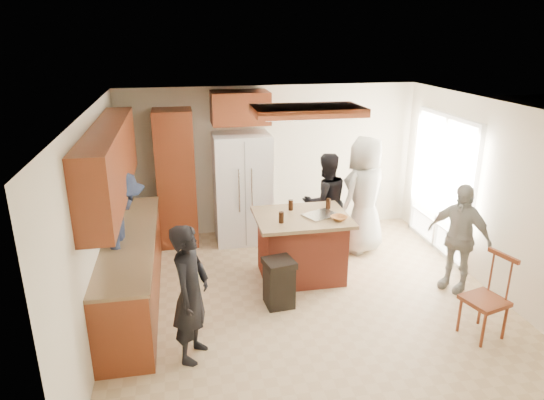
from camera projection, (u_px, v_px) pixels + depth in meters
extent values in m
plane|color=tan|center=(307.00, 300.00, 6.34)|extent=(5.00, 5.00, 0.00)
plane|color=white|center=(312.00, 108.00, 5.51)|extent=(5.00, 5.00, 0.00)
plane|color=beige|center=(271.00, 160.00, 8.24)|extent=(5.00, 0.00, 5.00)
plane|color=beige|center=(397.00, 326.00, 3.61)|extent=(5.00, 0.00, 5.00)
plane|color=beige|center=(96.00, 225.00, 5.47)|extent=(0.00, 5.00, 5.00)
plane|color=beige|center=(493.00, 198.00, 6.37)|extent=(0.00, 5.00, 5.00)
cube|color=white|center=(443.00, 186.00, 7.55)|extent=(0.02, 1.60, 2.10)
cube|color=white|center=(441.00, 186.00, 7.54)|extent=(0.08, 1.72, 2.10)
cube|color=maroon|center=(308.00, 111.00, 5.72)|extent=(1.30, 0.70, 0.10)
cube|color=white|center=(307.00, 116.00, 5.74)|extent=(1.10, 0.50, 0.02)
cube|color=olive|center=(518.00, 242.00, 8.18)|extent=(3.00, 3.00, 0.10)
cube|color=#593319|center=(540.00, 171.00, 8.52)|extent=(1.40, 1.60, 2.00)
imported|color=black|center=(191.00, 293.00, 5.01)|extent=(0.59, 0.67, 1.52)
imported|color=black|center=(325.00, 201.00, 7.65)|extent=(0.82, 0.57, 1.57)
imported|color=#9A9A92|center=(364.00, 195.00, 7.49)|extent=(1.08, 0.96, 1.85)
imported|color=gray|center=(458.00, 237.00, 6.41)|extent=(0.85, 0.97, 1.49)
imported|color=#192032|center=(122.00, 239.00, 6.03)|extent=(0.68, 1.20, 1.75)
cube|color=maroon|center=(133.00, 271.00, 6.17)|extent=(0.60, 3.00, 0.88)
cube|color=#846B4C|center=(129.00, 238.00, 6.01)|extent=(0.64, 3.00, 0.04)
cube|color=maroon|center=(110.00, 162.00, 5.67)|extent=(0.35, 3.00, 0.85)
cube|color=maroon|center=(176.00, 179.00, 7.72)|extent=(0.60, 0.60, 2.20)
cube|color=maroon|center=(240.00, 107.00, 7.55)|extent=(0.90, 0.60, 0.50)
cube|color=white|center=(242.00, 188.00, 7.90)|extent=(0.90, 0.72, 1.80)
cube|color=gray|center=(245.00, 195.00, 7.57)|extent=(0.01, 0.01, 1.71)
cylinder|color=silver|center=(239.00, 191.00, 7.50)|extent=(0.02, 0.02, 0.70)
cylinder|color=silver|center=(252.00, 190.00, 7.53)|extent=(0.02, 0.02, 0.70)
cube|color=#983A27|center=(301.00, 248.00, 6.81)|extent=(1.10, 0.85, 0.88)
cube|color=#907453|center=(302.00, 217.00, 6.66)|extent=(1.28, 1.03, 0.05)
cube|color=silver|center=(321.00, 215.00, 6.65)|extent=(0.54, 0.48, 0.02)
imported|color=brown|center=(339.00, 218.00, 6.49)|extent=(0.29, 0.29, 0.05)
cylinder|color=black|center=(281.00, 217.00, 6.38)|extent=(0.07, 0.07, 0.15)
cylinder|color=black|center=(291.00, 205.00, 6.84)|extent=(0.07, 0.07, 0.15)
cylinder|color=black|center=(328.00, 203.00, 6.90)|extent=(0.07, 0.07, 0.15)
cube|color=black|center=(279.00, 285.00, 6.14)|extent=(0.37, 0.37, 0.55)
cube|color=black|center=(279.00, 263.00, 6.04)|extent=(0.42, 0.42, 0.08)
cube|color=maroon|center=(485.00, 301.00, 5.47)|extent=(0.52, 0.52, 0.05)
cylinder|color=maroon|center=(483.00, 330.00, 5.33)|extent=(0.04, 0.04, 0.44)
cylinder|color=maroon|center=(505.00, 322.00, 5.47)|extent=(0.04, 0.04, 0.44)
cylinder|color=maroon|center=(459.00, 315.00, 5.61)|extent=(0.04, 0.04, 0.44)
cylinder|color=maroon|center=(480.00, 308.00, 5.76)|extent=(0.04, 0.04, 0.44)
cube|color=maroon|center=(504.00, 256.00, 5.37)|extent=(0.14, 0.40, 0.05)
cylinder|color=maroon|center=(509.00, 280.00, 5.35)|extent=(0.03, 0.03, 0.50)
cylinder|color=maroon|center=(491.00, 271.00, 5.56)|extent=(0.03, 0.03, 0.50)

